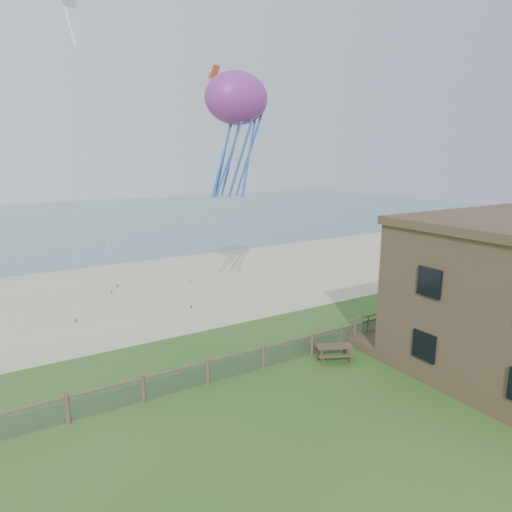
# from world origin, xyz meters

# --- Properties ---
(ground) EXTENTS (160.00, 160.00, 0.00)m
(ground) POSITION_xyz_m (0.00, 0.00, 0.00)
(ground) COLOR #2A581E
(ground) RESTS_ON ground
(sand_beach) EXTENTS (72.00, 20.00, 0.02)m
(sand_beach) POSITION_xyz_m (0.00, 22.00, 0.00)
(sand_beach) COLOR #C5B38E
(sand_beach) RESTS_ON ground
(ocean) EXTENTS (160.00, 68.00, 0.02)m
(ocean) POSITION_xyz_m (0.00, 66.00, 0.00)
(ocean) COLOR slate
(ocean) RESTS_ON ground
(chainlink_fence) EXTENTS (36.20, 0.20, 1.25)m
(chainlink_fence) POSITION_xyz_m (0.00, 6.00, 0.55)
(chainlink_fence) COLOR brown
(chainlink_fence) RESTS_ON ground
(motel_deck) EXTENTS (15.00, 2.00, 0.50)m
(motel_deck) POSITION_xyz_m (13.00, 5.00, 0.25)
(motel_deck) COLOR brown
(motel_deck) RESTS_ON ground
(picnic_table) EXTENTS (2.26, 2.04, 0.78)m
(picnic_table) POSITION_xyz_m (3.65, 5.00, 0.39)
(picnic_table) COLOR brown
(picnic_table) RESTS_ON ground
(octopus_kite) EXTENTS (3.77, 2.67, 7.74)m
(octopus_kite) POSITION_xyz_m (2.58, 13.13, 11.54)
(octopus_kite) COLOR #FF2838
(kite_white) EXTENTS (1.65, 1.91, 2.45)m
(kite_white) POSITION_xyz_m (-6.25, 13.51, 16.97)
(kite_white) COLOR white
(kite_red) EXTENTS (1.58, 1.83, 2.31)m
(kite_red) POSITION_xyz_m (3.69, 18.17, 15.15)
(kite_red) COLOR #EC5629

